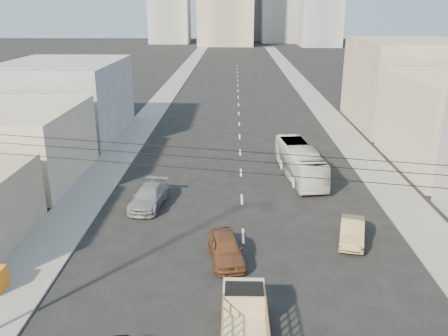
{
  "coord_description": "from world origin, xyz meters",
  "views": [
    {
      "loc": [
        -0.61,
        -12.74,
        13.62
      ],
      "look_at": [
        -1.26,
        16.94,
        3.5
      ],
      "focal_mm": 38.0,
      "sensor_mm": 36.0,
      "label": 1
    }
  ],
  "objects_px": {
    "flatbed_pickup": "(244,314)",
    "sedan_tan": "(352,232)",
    "sedan_brown": "(226,248)",
    "sedan_grey": "(149,196)",
    "city_bus": "(300,161)"
  },
  "relations": [
    {
      "from": "flatbed_pickup",
      "to": "sedan_grey",
      "type": "xyz_separation_m",
      "value": [
        -6.57,
        14.07,
        -0.37
      ]
    },
    {
      "from": "sedan_grey",
      "to": "sedan_tan",
      "type": "bearing_deg",
      "value": -14.94
    },
    {
      "from": "city_bus",
      "to": "sedan_tan",
      "type": "relative_size",
      "value": 2.44
    },
    {
      "from": "sedan_brown",
      "to": "flatbed_pickup",
      "type": "bearing_deg",
      "value": -92.33
    },
    {
      "from": "sedan_brown",
      "to": "sedan_tan",
      "type": "bearing_deg",
      "value": 7.15
    },
    {
      "from": "sedan_grey",
      "to": "city_bus",
      "type": "bearing_deg",
      "value": 35.55
    },
    {
      "from": "sedan_tan",
      "to": "sedan_grey",
      "type": "xyz_separation_m",
      "value": [
        -13.3,
        5.19,
        0.07
      ]
    },
    {
      "from": "sedan_brown",
      "to": "sedan_tan",
      "type": "xyz_separation_m",
      "value": [
        7.63,
        2.4,
        -0.07
      ]
    },
    {
      "from": "flatbed_pickup",
      "to": "sedan_tan",
      "type": "distance_m",
      "value": 11.15
    },
    {
      "from": "sedan_tan",
      "to": "sedan_grey",
      "type": "relative_size",
      "value": 0.8
    },
    {
      "from": "city_bus",
      "to": "sedan_tan",
      "type": "xyz_separation_m",
      "value": [
        1.71,
        -11.66,
        -0.7
      ]
    },
    {
      "from": "flatbed_pickup",
      "to": "city_bus",
      "type": "bearing_deg",
      "value": 76.28
    },
    {
      "from": "flatbed_pickup",
      "to": "sedan_tan",
      "type": "xyz_separation_m",
      "value": [
        6.72,
        8.88,
        -0.43
      ]
    },
    {
      "from": "city_bus",
      "to": "sedan_tan",
      "type": "distance_m",
      "value": 11.8
    },
    {
      "from": "city_bus",
      "to": "sedan_grey",
      "type": "bearing_deg",
      "value": -157.63
    }
  ]
}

